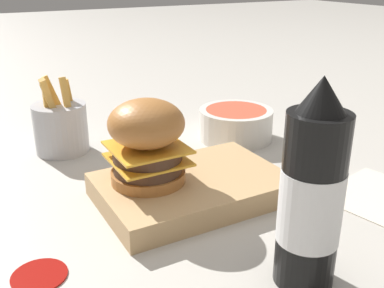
{
  "coord_description": "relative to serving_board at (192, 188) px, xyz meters",
  "views": [
    {
      "loc": [
        -0.29,
        -0.5,
        0.31
      ],
      "look_at": [
        -0.02,
        -0.01,
        0.08
      ],
      "focal_mm": 42.0,
      "sensor_mm": 36.0,
      "label": 1
    }
  ],
  "objects": [
    {
      "name": "fries_basket",
      "position": [
        -0.12,
        0.26,
        0.03
      ],
      "size": [
        0.09,
        0.09,
        0.14
      ],
      "color": "#B7B7BC",
      "rests_on": "ground_plane"
    },
    {
      "name": "ground_plane",
      "position": [
        0.02,
        0.01,
        -0.02
      ],
      "size": [
        6.0,
        6.0,
        0.0
      ],
      "primitive_type": "plane",
      "color": "#B7B2A8"
    },
    {
      "name": "side_bowl",
      "position": [
        0.19,
        0.17,
        0.01
      ],
      "size": [
        0.14,
        0.14,
        0.06
      ],
      "color": "silver",
      "rests_on": "ground_plane"
    },
    {
      "name": "ketchup_puddle",
      "position": [
        -0.23,
        -0.07,
        -0.01
      ],
      "size": [
        0.06,
        0.06,
        0.0
      ],
      "color": "#9E140F",
      "rests_on": "ground_plane"
    },
    {
      "name": "ketchup_bottle",
      "position": [
        0.01,
        -0.21,
        0.08
      ],
      "size": [
        0.06,
        0.06,
        0.22
      ],
      "color": "black",
      "rests_on": "ground_plane"
    },
    {
      "name": "serving_board",
      "position": [
        0.0,
        0.0,
        0.0
      ],
      "size": [
        0.25,
        0.17,
        0.03
      ],
      "color": "tan",
      "rests_on": "ground_plane"
    },
    {
      "name": "burger",
      "position": [
        -0.06,
        0.02,
        0.07
      ],
      "size": [
        0.1,
        0.1,
        0.11
      ],
      "color": "#AD6B33",
      "rests_on": "serving_board"
    }
  ]
}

